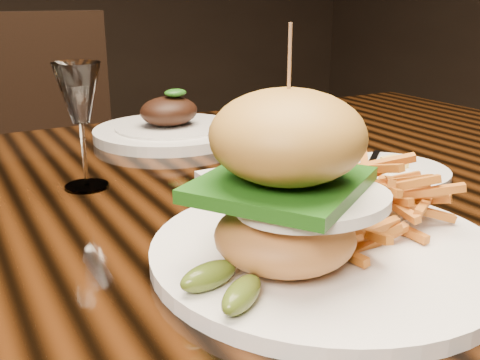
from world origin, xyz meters
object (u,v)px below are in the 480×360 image
dining_table (179,246)px  burger_plate (322,206)px  far_dish (170,128)px  wine_glass (79,98)px  chair_far (43,171)px

dining_table → burger_plate: (0.04, -0.25, 0.13)m
burger_plate → far_dish: (0.06, 0.52, -0.04)m
dining_table → burger_plate: bearing=-80.8°
wine_glass → burger_plate: bearing=-67.0°
burger_plate → chair_far: size_ratio=0.36×
dining_table → wine_glass: size_ratio=9.78×
dining_table → far_dish: far_dish is taller
dining_table → chair_far: size_ratio=1.68×
dining_table → chair_far: bearing=91.3°
burger_plate → chair_far: 1.17m
burger_plate → wine_glass: burger_plate is taller
burger_plate → chair_far: burger_plate is taller
wine_glass → chair_far: size_ratio=0.17×
wine_glass → chair_far: 0.88m
dining_table → wine_glass: bearing=142.8°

